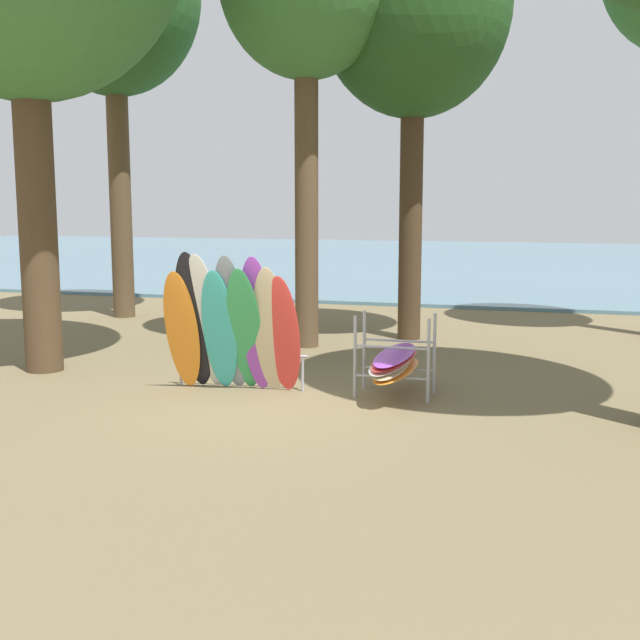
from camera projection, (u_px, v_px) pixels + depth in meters
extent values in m
plane|color=brown|center=(255.00, 402.00, 11.77)|extent=(80.00, 80.00, 0.00)
cube|color=slate|center=(467.00, 260.00, 39.59)|extent=(80.00, 36.00, 0.10)
cylinder|color=#4C3823|center=(36.00, 197.00, 13.57)|extent=(0.64, 0.64, 6.00)
cylinder|color=brown|center=(307.00, 194.00, 15.90)|extent=(0.47, 0.47, 6.15)
cylinder|color=#42301E|center=(411.00, 206.00, 16.85)|extent=(0.49, 0.49, 5.65)
ellipsoid|color=#234C1E|center=(414.00, 4.00, 16.25)|extent=(3.97, 3.97, 4.56)
cylinder|color=brown|center=(120.00, 187.00, 20.09)|extent=(0.54, 0.54, 6.60)
ellipsoid|color=orange|center=(182.00, 331.00, 12.32)|extent=(0.62, 0.80, 1.91)
ellipsoid|color=black|center=(194.00, 321.00, 12.28)|extent=(0.68, 1.02, 2.21)
ellipsoid|color=white|center=(207.00, 322.00, 12.25)|extent=(0.58, 0.99, 2.18)
ellipsoid|color=#38B2AD|center=(220.00, 331.00, 12.25)|extent=(0.65, 0.88, 1.94)
ellipsoid|color=gray|center=(232.00, 324.00, 12.21)|extent=(0.65, 0.95, 2.16)
ellipsoid|color=#339E56|center=(245.00, 330.00, 12.20)|extent=(0.65, 0.96, 1.97)
ellipsoid|color=purple|center=(257.00, 325.00, 12.16)|extent=(0.61, 0.78, 2.14)
ellipsoid|color=#C6B289|center=(270.00, 330.00, 12.15)|extent=(0.61, 0.76, 1.99)
ellipsoid|color=red|center=(283.00, 335.00, 12.13)|extent=(0.55, 0.67, 1.85)
cylinder|color=#9EA0A5|center=(181.00, 369.00, 12.83)|extent=(0.04, 0.04, 0.55)
cylinder|color=#9EA0A5|center=(303.00, 374.00, 12.43)|extent=(0.04, 0.04, 0.55)
cylinder|color=#9EA0A5|center=(240.00, 354.00, 12.59)|extent=(2.16, 0.23, 0.04)
cylinder|color=#9EA0A5|center=(355.00, 357.00, 11.96)|extent=(0.05, 0.05, 1.25)
cylinder|color=#9EA0A5|center=(428.00, 361.00, 11.65)|extent=(0.05, 0.05, 1.25)
cylinder|color=#9EA0A5|center=(364.00, 350.00, 12.53)|extent=(0.05, 0.05, 1.25)
cylinder|color=#9EA0A5|center=(434.00, 354.00, 12.22)|extent=(0.05, 0.05, 1.25)
cylinder|color=#9EA0A5|center=(391.00, 377.00, 11.85)|extent=(1.10, 0.04, 0.04)
cylinder|color=#9EA0A5|center=(391.00, 347.00, 11.78)|extent=(1.10, 0.04, 0.04)
cylinder|color=#9EA0A5|center=(399.00, 369.00, 12.42)|extent=(1.10, 0.04, 0.04)
cylinder|color=#9EA0A5|center=(399.00, 341.00, 12.35)|extent=(1.10, 0.04, 0.04)
ellipsoid|color=orange|center=(397.00, 370.00, 12.12)|extent=(0.59, 2.12, 0.06)
ellipsoid|color=#C6B289|center=(391.00, 366.00, 12.13)|extent=(0.59, 2.12, 0.06)
ellipsoid|color=white|center=(391.00, 362.00, 12.12)|extent=(0.53, 2.11, 0.06)
ellipsoid|color=red|center=(395.00, 358.00, 12.10)|extent=(0.59, 2.12, 0.06)
ellipsoid|color=purple|center=(395.00, 355.00, 12.09)|extent=(0.51, 2.10, 0.06)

